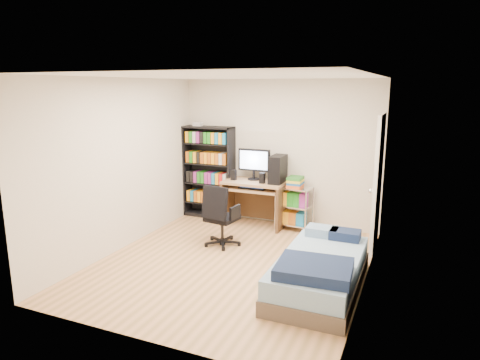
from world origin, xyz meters
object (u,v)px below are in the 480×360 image
at_px(media_shelf, 209,171).
at_px(office_chair, 221,226).
at_px(computer_desk, 261,185).
at_px(bed, 320,271).

bearing_deg(media_shelf, office_chair, -56.45).
height_order(media_shelf, computer_desk, media_shelf).
xyz_separation_m(media_shelf, office_chair, (0.85, -1.28, -0.56)).
bearing_deg(computer_desk, office_chair, -100.62).
bearing_deg(office_chair, bed, -18.79).
xyz_separation_m(office_chair, bed, (1.71, -0.85, -0.07)).
relative_size(computer_desk, office_chair, 1.39).
xyz_separation_m(computer_desk, office_chair, (-0.22, -1.17, -0.41)).
bearing_deg(bed, media_shelf, 140.15).
relative_size(media_shelf, office_chair, 1.84).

